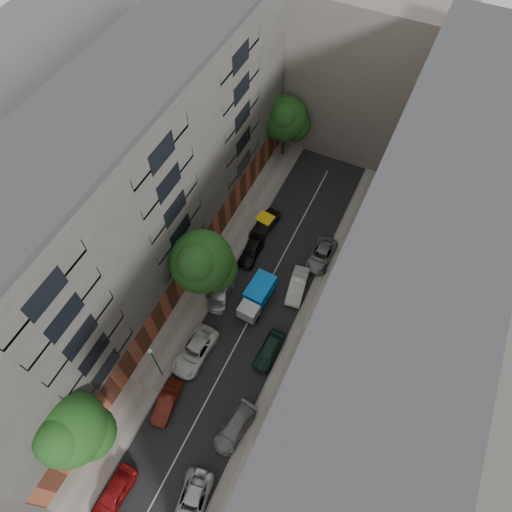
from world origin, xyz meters
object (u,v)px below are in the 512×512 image
Objects in this scene: tree_mid at (202,264)px; car_right_3 at (297,286)px; car_left_5 at (265,225)px; car_right_4 at (321,255)px; tree_far at (285,120)px; car_left_4 at (251,250)px; tree_near at (71,432)px; car_left_0 at (114,494)px; car_left_2 at (195,351)px; car_right_0 at (192,503)px; car_right_1 at (235,428)px; lamp_post at (155,360)px; car_right_2 at (269,350)px; car_left_1 at (167,402)px; pedestrian at (324,269)px; tarp_truck at (257,296)px; car_left_3 at (221,292)px.

car_right_3 is at bearing 32.81° from tree_mid.
car_left_5 is 1.00× the size of car_right_3.
car_right_4 is 15.89m from tree_far.
car_left_4 is 6.09m from car_right_3.
tree_near is at bearing -88.99° from car_left_5.
tree_far is (-3.01, 38.89, 4.57)m from car_left_0.
car_left_2 is 15.53m from car_left_5.
car_left_5 is 11.73m from tree_mid.
car_right_0 is 6.22m from car_right_1.
tree_far is at bearing 92.45° from lamp_post.
car_right_2 is at bearing -92.44° from car_right_4.
car_left_1 is 4.87m from car_left_2.
car_left_2 is 0.90× the size of lamp_post.
car_right_3 is at bearing 100.48° from car_right_1.
car_left_2 is at bearing -92.91° from car_left_4.
car_right_1 is at bearing -64.37° from car_left_5.
car_right_0 is at bearing -78.94° from car_left_4.
car_left_5 is 2.60× the size of pedestrian.
car_left_2 is 26.97m from tree_far.
car_right_4 is (6.75, -1.04, -0.06)m from car_left_5.
car_right_1 is at bearing -51.24° from tree_mid.
car_left_5 is at bearing 93.04° from car_right_0.
pedestrian is at bearing 60.21° from lamp_post.
tarp_truck is at bearing 71.04° from car_left_2.
tree_near reaches higher than lamp_post.
car_left_1 is 8.45m from tree_near.
car_left_1 is 0.89× the size of car_right_1.
car_right_0 is 18.43m from tree_mid.
car_right_4 is at bearing 78.31° from car_right_0.
lamp_post is (-8.15, -17.42, 3.13)m from car_right_4.
car_left_4 is at bearing 119.81° from car_right_1.
tree_near reaches higher than car_left_3.
car_right_2 is 10.05m from pedestrian.
car_left_0 reaches higher than car_right_4.
tree_mid is at bearing 89.67° from lamp_post.
car_left_1 is 0.76× the size of car_left_2.
car_left_4 reaches higher than car_right_0.
tarp_truck is 0.55× the size of tree_near.
tree_far is at bearing 115.08° from car_right_1.
car_left_3 is 0.95× the size of car_right_4.
tree_near is (-3.15, -22.31, 5.39)m from car_left_4.
tree_mid reaches higher than car_left_2.
tree_mid reaches higher than car_right_0.
lamp_post is (-1.75, 9.55, 3.03)m from car_left_0.
car_right_0 reaches higher than car_left_1.
car_right_1 is at bearing -96.61° from car_right_3.
tree_near is 1.54× the size of lamp_post.
car_left_0 is 12.47m from car_left_2.
car_left_4 reaches higher than car_right_1.
tarp_truck is 5.28m from car_right_2.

